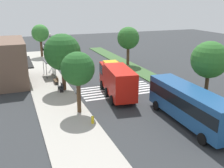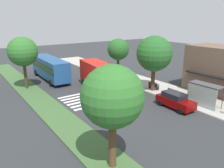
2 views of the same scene
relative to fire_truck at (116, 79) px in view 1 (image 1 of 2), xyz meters
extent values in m
plane|color=#2D3033|center=(3.49, -0.86, -2.09)|extent=(120.00, 120.00, 0.00)
cube|color=#ADA89E|center=(3.49, 7.29, -2.02)|extent=(60.00, 5.17, 0.14)
cube|color=#3D6033|center=(3.49, -7.92, -2.02)|extent=(60.00, 3.00, 0.14)
cube|color=silver|center=(-0.70, -0.86, -2.08)|extent=(0.45, 10.01, 0.01)
cube|color=silver|center=(0.20, -0.86, -2.08)|extent=(0.45, 10.01, 0.01)
cube|color=silver|center=(1.10, -0.86, -2.08)|extent=(0.45, 10.01, 0.01)
cube|color=silver|center=(2.00, -0.86, -2.08)|extent=(0.45, 10.01, 0.01)
cube|color=silver|center=(2.90, -0.86, -2.08)|extent=(0.45, 10.01, 0.01)
cube|color=silver|center=(3.80, -0.86, -2.08)|extent=(0.45, 10.01, 0.01)
cube|color=red|center=(2.92, -0.41, -0.14)|extent=(3.04, 2.90, 2.80)
cube|color=red|center=(-1.56, 0.22, 0.05)|extent=(6.62, 3.40, 3.18)
cube|color=black|center=(3.32, -0.47, 0.42)|extent=(2.29, 2.82, 1.23)
cube|color=silver|center=(4.36, -0.61, -1.29)|extent=(0.59, 2.55, 0.50)
cube|color=yellow|center=(2.92, -0.41, 1.38)|extent=(2.13, 2.03, 0.24)
cylinder|color=black|center=(2.82, 0.89, -1.54)|extent=(1.13, 0.45, 1.10)
cylinder|color=black|center=(2.47, -1.63, -1.54)|extent=(1.13, 0.45, 1.10)
cylinder|color=black|center=(-2.95, 1.70, -1.54)|extent=(1.13, 0.45, 1.10)
cylinder|color=black|center=(-3.31, -0.82, -1.54)|extent=(1.13, 0.45, 1.10)
cylinder|color=black|center=(-0.13, 1.30, -1.54)|extent=(1.13, 0.45, 1.10)
cylinder|color=black|center=(-0.49, -1.22, -1.54)|extent=(1.13, 0.45, 1.10)
cube|color=#720505|center=(9.54, 3.50, -1.36)|extent=(4.34, 1.85, 0.83)
cube|color=black|center=(9.33, 3.51, -0.65)|extent=(2.44, 1.60, 0.58)
cylinder|color=black|center=(10.98, 4.35, -1.77)|extent=(0.64, 0.23, 0.64)
cylinder|color=black|center=(10.94, 2.59, -1.77)|extent=(0.64, 0.23, 0.64)
cylinder|color=black|center=(8.15, 4.41, -1.77)|extent=(0.64, 0.23, 0.64)
cylinder|color=black|center=(8.11, 2.66, -1.77)|extent=(0.64, 0.23, 0.64)
cube|color=silver|center=(33.92, 3.50, -1.39)|extent=(4.74, 2.00, 0.76)
cube|color=black|center=(33.69, 3.49, -0.66)|extent=(2.68, 1.68, 0.70)
cylinder|color=black|center=(35.41, 4.46, -1.77)|extent=(0.65, 0.25, 0.64)
cylinder|color=black|center=(35.50, 2.70, -1.77)|extent=(0.65, 0.25, 0.64)
cylinder|color=black|center=(32.34, 4.31, -1.77)|extent=(0.65, 0.25, 0.64)
cylinder|color=black|center=(32.43, 2.54, -1.77)|extent=(0.65, 0.25, 0.64)
cube|color=navy|center=(-9.86, -3.36, -0.12)|extent=(10.89, 2.82, 2.94)
cube|color=black|center=(-9.86, -3.36, 0.23)|extent=(10.68, 2.86, 1.06)
cylinder|color=black|center=(-13.62, -1.99, -1.59)|extent=(1.01, 0.32, 1.00)
cylinder|color=black|center=(-6.10, -4.73, -1.59)|extent=(1.01, 0.32, 1.00)
cylinder|color=black|center=(-6.04, -2.18, -1.59)|extent=(1.01, 0.32, 1.00)
cube|color=#4C4C51|center=(11.06, 6.51, 0.45)|extent=(3.50, 1.40, 0.12)
cube|color=#8C9E99|center=(11.06, 5.85, -0.75)|extent=(3.50, 0.08, 2.40)
cylinder|color=#333338|center=(9.36, 7.16, -0.75)|extent=(0.08, 0.08, 2.40)
cylinder|color=#333338|center=(12.76, 7.16, -0.75)|extent=(0.08, 0.08, 2.40)
cube|color=#4C3823|center=(7.06, 6.26, -1.54)|extent=(1.60, 0.50, 0.08)
cube|color=#4C3823|center=(7.06, 6.04, -1.27)|extent=(1.60, 0.06, 0.45)
cube|color=black|center=(6.34, 6.26, -1.76)|extent=(0.08, 0.45, 0.37)
cube|color=black|center=(7.78, 6.26, -1.76)|extent=(0.08, 0.45, 0.37)
cube|color=black|center=(3.60, 6.26, -1.54)|extent=(1.60, 0.50, 0.08)
cube|color=black|center=(3.60, 6.04, -1.27)|extent=(1.60, 0.06, 0.45)
cube|color=black|center=(2.88, 6.26, -1.76)|extent=(0.08, 0.45, 0.37)
cube|color=black|center=(4.32, 6.26, -1.76)|extent=(0.08, 0.45, 0.37)
cylinder|color=#2D2D30|center=(16.53, 5.30, 0.81)|extent=(0.16, 0.16, 5.52)
sphere|color=white|center=(16.53, 5.30, 3.75)|extent=(0.36, 0.36, 0.36)
cube|color=brown|center=(10.39, 12.39, 0.95)|extent=(10.05, 5.03, 6.09)
cube|color=black|center=(10.39, 9.48, 0.71)|extent=(8.04, 0.80, 0.16)
cylinder|color=#513823|center=(-3.87, 5.70, -0.23)|extent=(0.42, 0.42, 3.45)
sphere|color=#235B23|center=(-3.87, 5.70, 2.69)|extent=(3.39, 3.39, 3.39)
cylinder|color=#47301E|center=(3.90, 5.70, -0.29)|extent=(0.51, 0.51, 3.33)
sphere|color=#235B23|center=(3.90, 5.70, 2.99)|extent=(4.61, 4.61, 4.61)
cylinder|color=#47301E|center=(27.24, 5.70, -0.15)|extent=(0.48, 0.48, 3.59)
sphere|color=#387F33|center=(27.24, 5.70, 2.87)|extent=(3.50, 3.50, 3.50)
cylinder|color=#47301E|center=(-6.83, -7.92, -0.10)|extent=(0.41, 0.41, 3.70)
sphere|color=#2D6B28|center=(-6.83, -7.92, 3.13)|extent=(3.94, 3.94, 3.94)
cylinder|color=#513823|center=(13.81, -7.92, -0.22)|extent=(0.52, 0.52, 3.45)
sphere|color=#2D6B28|center=(13.81, -7.92, 2.87)|extent=(3.91, 3.91, 3.91)
cylinder|color=gold|center=(-6.91, 5.20, -1.60)|extent=(0.28, 0.28, 0.70)
camera|label=1|loc=(-28.46, 11.64, 9.02)|focal=41.92mm
camera|label=2|loc=(24.04, -15.14, 7.38)|focal=35.57mm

